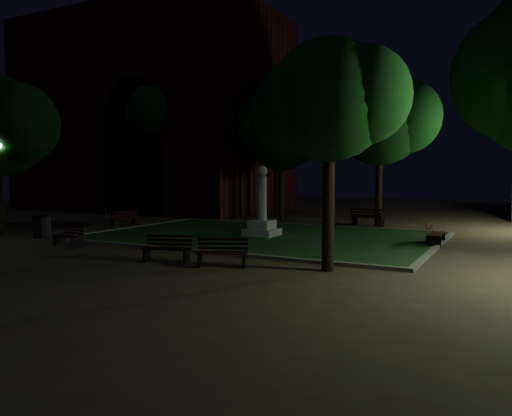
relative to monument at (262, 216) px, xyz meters
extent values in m
plane|color=#4E402A|center=(0.00, -2.00, -0.96)|extent=(80.00, 80.00, 0.00)
cube|color=#1E461B|center=(0.00, 0.00, -0.92)|extent=(15.00, 10.00, 0.08)
cube|color=slate|center=(0.00, -5.10, -0.90)|extent=(15.40, 0.20, 0.12)
cube|color=slate|center=(0.00, 5.10, -0.90)|extent=(15.40, 0.20, 0.12)
cube|color=slate|center=(-7.60, 0.00, -0.90)|extent=(0.20, 10.00, 0.12)
cube|color=slate|center=(7.60, 0.00, -0.90)|extent=(0.20, 10.00, 0.12)
cube|color=#ACA79D|center=(0.00, 0.00, -0.73)|extent=(1.40, 1.40, 0.30)
cube|color=#ACA79D|center=(0.00, 0.00, -0.38)|extent=(1.00, 1.00, 0.40)
cylinder|color=#ACA79D|center=(0.00, 0.00, 0.82)|extent=(0.44, 0.44, 2.00)
sphere|color=#ACA79D|center=(0.00, 0.00, 2.07)|extent=(0.50, 0.50, 0.50)
cube|color=#4B1816|center=(-16.00, 12.00, 6.54)|extent=(20.00, 12.00, 15.00)
cube|color=black|center=(-13.00, 7.50, 2.54)|extent=(5.00, 3.00, 7.00)
cylinder|color=black|center=(-13.00, 7.50, 6.04)|extent=(5.00, 3.00, 5.00)
plane|color=orange|center=(-13.00, 8.70, 2.54)|extent=(6.30, 0.00, 6.30)
sphere|color=#144915|center=(-10.12, -4.93, 4.25)|extent=(3.79, 3.79, 3.79)
cylinder|color=black|center=(-2.91, 8.33, 1.05)|extent=(0.36, 0.36, 4.01)
sphere|color=#144915|center=(-2.91, 8.33, 4.48)|extent=(4.74, 4.74, 4.74)
sphere|color=#144915|center=(-1.73, 8.53, 4.58)|extent=(3.79, 3.79, 3.79)
sphere|color=#144915|center=(-3.86, 8.03, 4.38)|extent=(3.55, 3.55, 3.55)
cylinder|color=black|center=(3.43, 7.58, 1.23)|extent=(0.36, 0.36, 4.37)
sphere|color=#144915|center=(3.43, 7.58, 4.94)|extent=(5.07, 5.07, 5.07)
sphere|color=#144915|center=(4.70, 7.78, 5.04)|extent=(4.06, 4.06, 4.06)
sphere|color=#144915|center=(2.42, 7.28, 4.84)|extent=(3.81, 3.81, 3.81)
cylinder|color=black|center=(5.35, -6.08, 1.04)|extent=(0.36, 0.36, 4.00)
sphere|color=#144915|center=(5.35, -6.08, 4.13)|extent=(3.64, 3.64, 3.64)
sphere|color=#144915|center=(6.26, -5.88, 4.23)|extent=(2.91, 2.91, 2.91)
sphere|color=#144915|center=(4.62, -6.38, 4.03)|extent=(2.73, 2.73, 2.73)
cylinder|color=black|center=(-11.71, 8.32, 1.73)|extent=(0.36, 0.36, 5.37)
sphere|color=#144915|center=(-11.71, 8.32, 6.15)|extent=(5.78, 5.78, 5.78)
sphere|color=#144915|center=(-10.26, 8.52, 6.25)|extent=(4.63, 4.63, 4.63)
sphere|color=#144915|center=(-12.87, 8.02, 6.05)|extent=(4.34, 4.34, 4.34)
cylinder|color=black|center=(-3.73, 9.35, 1.42)|extent=(0.36, 0.36, 4.74)
sphere|color=#144915|center=(-3.73, 9.35, 5.20)|extent=(4.71, 4.71, 4.71)
sphere|color=#144915|center=(-2.55, 9.55, 5.30)|extent=(3.77, 3.77, 3.77)
sphere|color=#144915|center=(-4.67, 9.05, 5.10)|extent=(3.54, 3.54, 3.54)
cylinder|color=black|center=(-12.31, 7.92, 0.97)|extent=(0.12, 0.12, 3.86)
cylinder|color=black|center=(-12.31, 7.92, 2.90)|extent=(0.90, 0.08, 0.08)
sphere|color=#D8FFD8|center=(-12.76, 7.92, 2.90)|extent=(0.28, 0.28, 0.28)
sphere|color=#D8FFD8|center=(-11.86, 7.92, 2.90)|extent=(0.28, 0.28, 0.28)
cube|color=black|center=(-0.55, -7.34, -0.74)|extent=(0.22, 0.54, 0.44)
cube|color=black|center=(0.79, -6.93, -0.74)|extent=(0.22, 0.54, 0.44)
cube|color=black|center=(0.18, -7.35, -0.51)|extent=(1.56, 0.55, 0.04)
cube|color=black|center=(0.14, -7.21, -0.51)|extent=(1.56, 0.55, 0.04)
cube|color=black|center=(0.10, -7.08, -0.51)|extent=(1.56, 0.55, 0.04)
cube|color=black|center=(0.06, -6.94, -0.51)|extent=(1.56, 0.55, 0.04)
cube|color=black|center=(0.04, -6.89, -0.41)|extent=(1.55, 0.51, 0.10)
cube|color=black|center=(0.04, -6.89, -0.27)|extent=(1.55, 0.51, 0.10)
cube|color=black|center=(0.04, -6.89, -0.13)|extent=(1.55, 0.51, 0.10)
cube|color=black|center=(1.56, -7.31, -0.74)|extent=(0.28, 0.53, 0.44)
cube|color=black|center=(2.83, -6.73, -0.74)|extent=(0.28, 0.53, 0.44)
cube|color=black|center=(2.28, -7.22, -0.51)|extent=(1.49, 0.74, 0.04)
cube|color=black|center=(2.23, -7.09, -0.51)|extent=(1.49, 0.74, 0.04)
cube|color=black|center=(2.17, -6.97, -0.51)|extent=(1.49, 0.74, 0.04)
cube|color=black|center=(2.11, -6.84, -0.51)|extent=(1.49, 0.74, 0.04)
cube|color=black|center=(2.09, -6.78, -0.41)|extent=(1.48, 0.71, 0.10)
cube|color=black|center=(2.09, -6.78, -0.27)|extent=(1.48, 0.71, 0.10)
cube|color=black|center=(2.09, -6.78, -0.13)|extent=(1.48, 0.71, 0.10)
cube|color=black|center=(-6.13, -6.15, -0.75)|extent=(0.15, 0.52, 0.42)
cube|color=black|center=(-4.83, -6.39, -0.75)|extent=(0.15, 0.52, 0.42)
cube|color=black|center=(-5.52, -6.47, -0.53)|extent=(1.50, 0.35, 0.04)
cube|color=black|center=(-5.49, -6.34, -0.53)|extent=(1.50, 0.35, 0.04)
cube|color=black|center=(-5.47, -6.21, -0.53)|extent=(1.50, 0.35, 0.04)
cube|color=black|center=(-5.45, -6.08, -0.53)|extent=(1.50, 0.35, 0.04)
cube|color=black|center=(-5.44, -6.03, -0.44)|extent=(1.50, 0.32, 0.09)
cube|color=black|center=(-5.44, -6.03, -0.30)|extent=(1.50, 0.32, 0.09)
cube|color=black|center=(-5.44, -6.03, -0.17)|extent=(1.50, 0.32, 0.09)
cube|color=black|center=(-9.07, 1.60, -0.76)|extent=(0.49, 0.23, 0.40)
cube|color=black|center=(-9.53, 0.40, -0.76)|extent=(0.49, 0.23, 0.40)
cube|color=black|center=(-9.49, 1.07, -0.55)|extent=(0.61, 1.39, 0.04)
cube|color=black|center=(-9.37, 1.03, -0.55)|extent=(0.61, 1.39, 0.04)
cube|color=black|center=(-9.25, 0.98, -0.55)|extent=(0.61, 1.39, 0.04)
cube|color=black|center=(-9.13, 0.93, -0.55)|extent=(0.61, 1.39, 0.04)
cube|color=black|center=(-9.08, 0.91, -0.45)|extent=(0.58, 1.38, 0.09)
cube|color=black|center=(-9.08, 0.91, -0.33)|extent=(0.58, 1.38, 0.09)
cube|color=black|center=(-9.08, 0.91, -0.20)|extent=(0.58, 1.38, 0.09)
cube|color=black|center=(7.45, 0.36, -0.73)|extent=(0.57, 0.08, 0.46)
cube|color=black|center=(7.41, 1.82, -0.73)|extent=(0.57, 0.08, 0.46)
cube|color=black|center=(7.66, 1.09, -0.49)|extent=(0.13, 1.66, 0.04)
cube|color=black|center=(7.51, 1.09, -0.49)|extent=(0.13, 1.66, 0.04)
cube|color=black|center=(7.37, 1.09, -0.49)|extent=(0.13, 1.66, 0.04)
cube|color=black|center=(7.22, 1.08, -0.49)|extent=(0.13, 1.66, 0.04)
cube|color=black|center=(7.16, 1.08, -0.39)|extent=(0.10, 1.66, 0.10)
cube|color=black|center=(7.16, 1.08, -0.24)|extent=(0.10, 1.66, 0.10)
cube|color=black|center=(7.16, 1.08, -0.09)|extent=(0.10, 1.66, 0.10)
cube|color=black|center=(3.82, 6.86, -0.71)|extent=(0.14, 0.62, 0.49)
cube|color=black|center=(2.25, 7.05, -0.71)|extent=(0.14, 0.62, 0.49)
cube|color=black|center=(3.07, 7.20, -0.45)|extent=(1.80, 0.32, 0.04)
cube|color=black|center=(3.05, 7.05, -0.45)|extent=(1.80, 0.32, 0.04)
cube|color=black|center=(3.03, 6.89, -0.45)|extent=(1.80, 0.32, 0.04)
cube|color=black|center=(3.01, 6.74, -0.45)|extent=(1.80, 0.32, 0.04)
cube|color=black|center=(3.00, 6.67, -0.34)|extent=(1.79, 0.28, 0.11)
cube|color=black|center=(3.00, 6.67, -0.18)|extent=(1.79, 0.28, 0.11)
cube|color=black|center=(3.00, 6.67, -0.02)|extent=(1.79, 0.28, 0.11)
cube|color=black|center=(-8.60, -4.99, -0.48)|extent=(0.54, 0.54, 0.96)
cube|color=black|center=(-8.60, -4.99, 0.04)|extent=(0.60, 0.60, 0.06)
imported|color=black|center=(-11.64, 2.88, -0.45)|extent=(1.97, 0.85, 1.01)
camera|label=1|loc=(10.39, -20.21, 1.99)|focal=35.00mm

